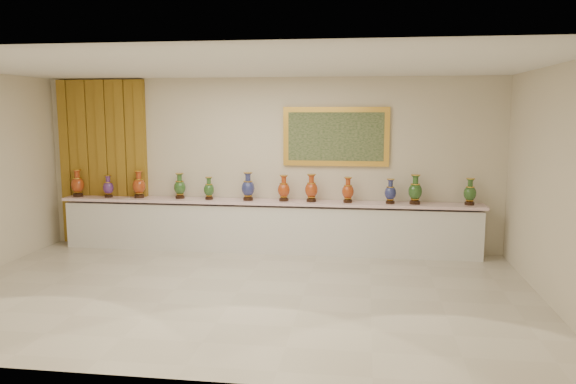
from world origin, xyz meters
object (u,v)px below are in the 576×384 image
counter (267,227)px  vase_0 (78,184)px  vase_2 (139,186)px  vase_1 (108,187)px

counter → vase_0: vase_0 is taller
vase_0 → vase_2: size_ratio=1.01×
vase_1 → vase_2: 0.56m
vase_1 → vase_2: bearing=3.2°
vase_0 → vase_1: size_ratio=1.24×
vase_0 → vase_2: 1.15m
counter → vase_2: (-2.30, -0.01, 0.68)m
counter → vase_0: (-3.45, -0.03, 0.68)m
vase_0 → vase_1: vase_0 is taller
vase_2 → counter: bearing=0.2°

